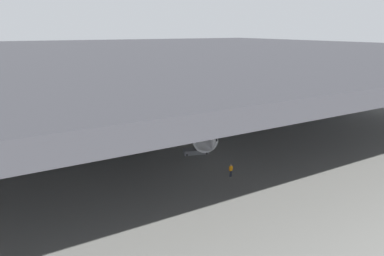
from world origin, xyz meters
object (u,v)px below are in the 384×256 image
Objects in this scene: crew_worker_near_nose at (231,170)px; crew_worker_by_stairs at (199,141)px; airplane_main at (187,116)px; baggage_tug at (156,120)px; airplane_distant at (27,98)px; boarding_stairs at (195,149)px.

crew_worker_near_nose is 1.04× the size of crew_worker_by_stairs.
airplane_main reaches higher than crew_worker_near_nose.
airplane_distant is at bearing 136.05° from baggage_tug.
airplane_distant is at bearing 127.59° from airplane_main.
baggage_tug is at bearing 86.94° from crew_worker_near_nose.
airplane_main reaches higher than boarding_stairs.
baggage_tug is (-0.52, 16.23, -0.38)m from crew_worker_by_stairs.
boarding_stairs is at bearing -94.42° from baggage_tug.
crew_worker_by_stairs is at bearing 80.00° from crew_worker_near_nose.
airplane_main is at bearing -79.15° from baggage_tug.
baggage_tug is at bearing 91.82° from crew_worker_by_stairs.
crew_worker_near_nose is 0.05× the size of airplane_distant.
baggage_tug is (1.47, 27.49, -0.43)m from crew_worker_near_nose.
boarding_stairs is at bearing -110.35° from airplane_main.
crew_worker_by_stairs reaches higher than baggage_tug.
airplane_main is 38.41m from airplane_distant.
crew_worker_by_stairs is (1.94, 2.22, 0.19)m from boarding_stairs.
airplane_main is at bearing -52.41° from airplane_distant.
crew_worker_by_stairs is 16.25m from baggage_tug.
crew_worker_by_stairs is 0.05× the size of airplane_distant.
airplane_main is 7.15m from crew_worker_by_stairs.
crew_worker_near_nose is 11.44m from crew_worker_by_stairs.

